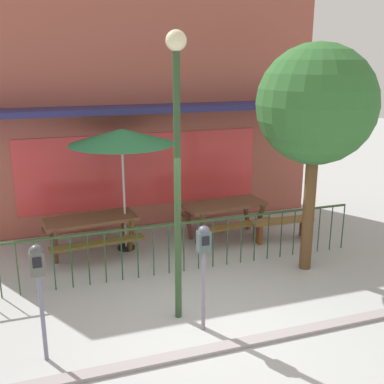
# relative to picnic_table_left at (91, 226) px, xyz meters

# --- Properties ---
(ground) EXTENTS (40.00, 40.00, 0.00)m
(ground) POSITION_rel_picnic_table_left_xyz_m (1.38, -3.17, -0.61)
(ground) COLOR #A4A7A7
(pub_storefront) EXTENTS (8.60, 1.45, 5.30)m
(pub_storefront) POSITION_rel_picnic_table_left_xyz_m (1.38, 1.57, 2.03)
(pub_storefront) COLOR brown
(pub_storefront) RESTS_ON ground
(patio_fence_front) EXTENTS (7.25, 0.04, 0.97)m
(patio_fence_front) POSITION_rel_picnic_table_left_xyz_m (1.38, -1.35, 0.05)
(patio_fence_front) COLOR #2B4620
(patio_fence_front) RESTS_ON ground
(picnic_table_left) EXTENTS (1.91, 1.52, 0.79)m
(picnic_table_left) POSITION_rel_picnic_table_left_xyz_m (0.00, 0.00, 0.00)
(picnic_table_left) COLOR brown
(picnic_table_left) RESTS_ON ground
(picnic_table_right) EXTENTS (1.94, 1.55, 0.79)m
(picnic_table_right) POSITION_rel_picnic_table_left_xyz_m (2.91, 0.06, 0.00)
(picnic_table_right) COLOR brown
(picnic_table_right) RESTS_ON ground
(patio_umbrella) EXTENTS (2.08, 2.08, 2.51)m
(patio_umbrella) POSITION_rel_picnic_table_left_xyz_m (0.70, 0.05, 1.74)
(patio_umbrella) COLOR black
(patio_umbrella) RESTS_ON ground
(patio_bench) EXTENTS (1.41, 0.38, 0.48)m
(patio_bench) POSITION_rel_picnic_table_left_xyz_m (4.01, -0.56, -0.26)
(patio_bench) COLOR brown
(patio_bench) RESTS_ON ground
(parking_meter_near) EXTENTS (0.18, 0.17, 1.63)m
(parking_meter_near) POSITION_rel_picnic_table_left_xyz_m (-1.01, -3.31, 0.64)
(parking_meter_near) COLOR slate
(parking_meter_near) RESTS_ON ground
(parking_meter_far) EXTENTS (0.18, 0.17, 1.62)m
(parking_meter_far) POSITION_rel_picnic_table_left_xyz_m (1.19, -3.31, 0.64)
(parking_meter_far) COLOR slate
(parking_meter_far) RESTS_ON ground
(street_tree) EXTENTS (2.09, 2.09, 4.11)m
(street_tree) POSITION_rel_picnic_table_left_xyz_m (3.74, -1.95, 2.43)
(street_tree) COLOR brown
(street_tree) RESTS_ON ground
(street_lamp) EXTENTS (0.28, 0.28, 4.19)m
(street_lamp) POSITION_rel_picnic_table_left_xyz_m (0.95, -2.85, 2.10)
(street_lamp) COLOR #284423
(street_lamp) RESTS_ON ground
(curb_edge) EXTENTS (12.04, 0.20, 0.11)m
(curb_edge) POSITION_rel_picnic_table_left_xyz_m (1.38, -3.84, -0.61)
(curb_edge) COLOR gray
(curb_edge) RESTS_ON ground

